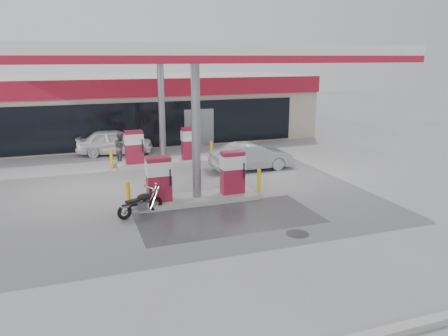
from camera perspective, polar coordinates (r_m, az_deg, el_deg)
The scene contains 12 objects.
ground at distance 14.48m, azimuth -1.31°, elevation -6.73°, with size 90.00×90.00×0.00m, color gray.
wet_patch at distance 14.64m, azimuth 0.56°, elevation -6.49°, with size 6.00×3.00×0.00m, color #4C4C4F.
drain_cover at distance 13.54m, azimuth 9.57°, elevation -8.47°, with size 0.70×0.70×0.01m, color #38383A.
store_building at distance 29.26m, azimuth -11.26°, elevation 7.82°, with size 22.00×8.22×4.00m.
canopy at distance 18.33m, azimuth -6.48°, elevation 14.47°, with size 16.00×10.02×5.51m.
pump_island_near at distance 16.07m, azimuth -3.56°, elevation -1.93°, with size 5.14×1.30×1.78m.
pump_island_far at distance 21.73m, azimuth -7.96°, elevation 2.28°, with size 5.14×1.30×1.78m.
parked_motorcycle at distance 15.00m, azimuth -10.79°, elevation -4.63°, with size 1.65×0.87×0.89m.
sedan_white at distance 24.56m, azimuth -14.08°, elevation 3.33°, with size 1.63×4.05×1.38m, color white.
attendant at distance 22.40m, azimuth -13.33°, elevation 2.61°, with size 0.77×0.60×1.59m, color #56565B.
hatchback_silver at distance 20.58m, azimuth 3.60°, elevation 1.51°, with size 1.35×3.88×1.28m, color gray.
parked_car_left at distance 27.22m, azimuth -19.93°, elevation 3.94°, with size 1.92×4.71×1.37m, color #A0A4A8.
Camera 1 is at (-4.22, -12.84, 5.22)m, focal length 35.00 mm.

